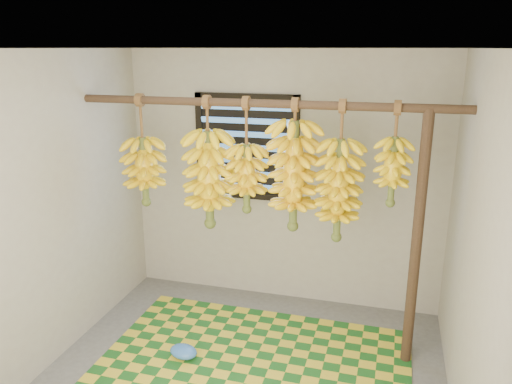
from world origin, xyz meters
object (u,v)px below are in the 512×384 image
(woven_mat, at_px, (248,375))
(banana_bunch_c, at_px, (247,178))
(banana_bunch_d, at_px, (294,176))
(plastic_bag, at_px, (184,352))
(banana_bunch_b, at_px, (209,179))
(banana_bunch_e, at_px, (339,190))
(banana_bunch_f, at_px, (393,171))
(support_post, at_px, (416,244))
(banana_bunch_a, at_px, (144,171))

(woven_mat, xyz_separation_m, banana_bunch_c, (-0.16, 0.53, 1.41))
(woven_mat, distance_m, banana_bunch_d, 1.56)
(plastic_bag, distance_m, banana_bunch_b, 1.40)
(banana_bunch_b, xyz_separation_m, banana_bunch_d, (0.70, 0.00, 0.07))
(plastic_bag, relative_size, banana_bunch_c, 0.26)
(banana_bunch_e, relative_size, banana_bunch_f, 1.40)
(plastic_bag, relative_size, banana_bunch_d, 0.23)
(support_post, distance_m, banana_bunch_e, 0.70)
(banana_bunch_d, bearing_deg, banana_bunch_a, 180.00)
(banana_bunch_e, bearing_deg, banana_bunch_c, 180.00)
(support_post, height_order, banana_bunch_e, banana_bunch_e)
(banana_bunch_b, height_order, banana_bunch_c, same)
(banana_bunch_c, relative_size, banana_bunch_d, 0.89)
(banana_bunch_a, bearing_deg, banana_bunch_c, 0.00)
(banana_bunch_e, bearing_deg, banana_bunch_d, 180.00)
(woven_mat, distance_m, banana_bunch_f, 1.88)
(support_post, bearing_deg, plastic_bag, -165.36)
(banana_bunch_b, height_order, banana_bunch_f, same)
(banana_bunch_d, distance_m, banana_bunch_f, 0.73)
(banana_bunch_f, bearing_deg, plastic_bag, -163.41)
(banana_bunch_a, distance_m, banana_bunch_c, 0.89)
(banana_bunch_d, distance_m, banana_bunch_e, 0.36)
(plastic_bag, distance_m, banana_bunch_f, 2.16)
(banana_bunch_b, height_order, banana_bunch_d, same)
(woven_mat, height_order, banana_bunch_d, banana_bunch_d)
(support_post, distance_m, plastic_bag, 2.01)
(woven_mat, relative_size, banana_bunch_f, 3.13)
(banana_bunch_a, distance_m, banana_bunch_f, 2.00)
(support_post, xyz_separation_m, plastic_bag, (-1.72, -0.45, -0.94))
(plastic_bag, relative_size, banana_bunch_a, 0.26)
(support_post, relative_size, banana_bunch_d, 1.96)
(support_post, xyz_separation_m, banana_bunch_a, (-2.21, 0.00, 0.41))
(banana_bunch_c, xyz_separation_m, banana_bunch_f, (1.11, -0.00, 0.13))
(banana_bunch_c, height_order, banana_bunch_f, same)
(plastic_bag, bearing_deg, banana_bunch_e, 21.75)
(plastic_bag, bearing_deg, banana_bunch_d, 29.92)
(banana_bunch_a, xyz_separation_m, banana_bunch_e, (1.62, 0.00, -0.04))
(plastic_bag, bearing_deg, banana_bunch_c, 48.13)
(support_post, xyz_separation_m, banana_bunch_b, (-1.64, 0.00, 0.38))
(banana_bunch_d, bearing_deg, banana_bunch_e, 0.00)
(plastic_bag, height_order, banana_bunch_e, banana_bunch_e)
(support_post, xyz_separation_m, banana_bunch_d, (-0.94, 0.00, 0.46))
(banana_bunch_f, bearing_deg, banana_bunch_b, 180.00)
(banana_bunch_c, bearing_deg, woven_mat, -73.34)
(banana_bunch_a, relative_size, banana_bunch_b, 0.87)
(banana_bunch_a, bearing_deg, plastic_bag, -42.61)
(woven_mat, bearing_deg, banana_bunch_e, 42.99)
(plastic_bag, xyz_separation_m, banana_bunch_a, (-0.49, 0.45, 1.35))
(banana_bunch_b, distance_m, banana_bunch_f, 1.43)
(woven_mat, bearing_deg, banana_bunch_a, 153.31)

